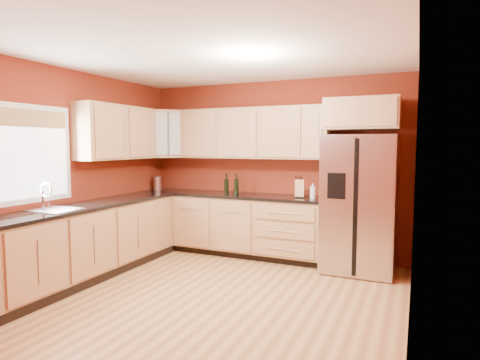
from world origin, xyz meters
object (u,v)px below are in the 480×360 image
object	(u,v)px
canister_left	(159,184)
knife_block	(299,189)
wine_bottle_a	(227,183)
soap_dispenser	(313,191)
refrigerator	(359,204)

from	to	relation	value
canister_left	knife_block	distance (m)	2.37
wine_bottle_a	soap_dispenser	xyz separation A→B (m)	(1.35, -0.07, -0.05)
wine_bottle_a	knife_block	size ratio (longest dim) A/B	1.24
soap_dispenser	canister_left	bearing A→B (deg)	178.87
canister_left	wine_bottle_a	xyz separation A→B (m)	(1.23, 0.02, 0.07)
canister_left	knife_block	xyz separation A→B (m)	(2.37, 0.00, 0.04)
wine_bottle_a	knife_block	distance (m)	1.14
refrigerator	soap_dispenser	size ratio (longest dim) A/B	8.67
canister_left	refrigerator	bearing A→B (deg)	-1.29
canister_left	knife_block	bearing A→B (deg)	0.07
refrigerator	soap_dispenser	world-z (taller)	refrigerator
wine_bottle_a	refrigerator	bearing A→B (deg)	-2.74
refrigerator	wine_bottle_a	xyz separation A→B (m)	(-1.97, 0.09, 0.18)
wine_bottle_a	knife_block	world-z (taller)	wine_bottle_a
canister_left	knife_block	size ratio (longest dim) A/B	0.70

